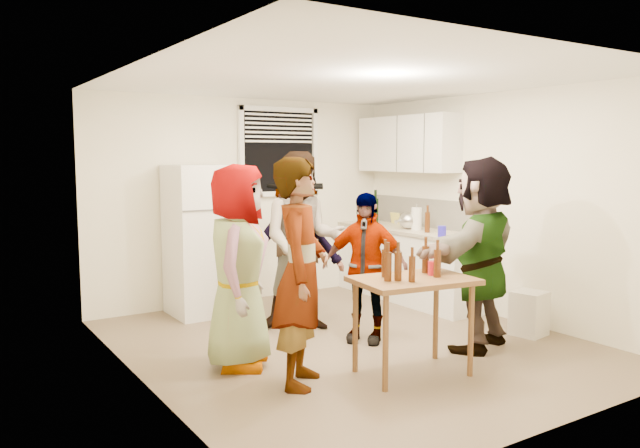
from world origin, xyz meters
TOP-DOWN VIEW (x-y plane):
  - room at (0.00, 0.00)m, footprint 4.00×4.50m
  - window at (0.45, 2.21)m, footprint 1.12×0.10m
  - refrigerator at (-0.75, 1.88)m, footprint 0.70×0.70m
  - counter_lower at (1.70, 1.15)m, footprint 0.60×2.20m
  - countertop at (1.70, 1.15)m, footprint 0.64×2.22m
  - backsplash at (1.99, 1.15)m, footprint 0.03×2.20m
  - upper_cabinets at (1.83, 1.35)m, footprint 0.34×1.60m
  - kettle at (1.65, 1.09)m, footprint 0.31×0.27m
  - paper_towel at (1.68, 0.99)m, footprint 0.13×0.13m
  - wine_bottle at (1.75, 1.89)m, footprint 0.08×0.08m
  - beer_bottle_counter at (1.60, 0.70)m, footprint 0.06×0.06m
  - blue_cup at (1.45, 0.31)m, footprint 0.09×0.09m
  - picture_frame at (1.92, 1.67)m, footprint 0.02×0.17m
  - trash_bin at (1.67, -0.73)m, footprint 0.35×0.35m
  - serving_table at (-0.06, -0.94)m, footprint 1.04×0.77m
  - beer_bottle_table at (-0.18, -1.05)m, footprint 0.05×0.05m
  - red_cup at (0.15, -0.94)m, footprint 0.09×0.09m
  - guest_grey at (-1.18, 0.02)m, footprint 1.90×1.71m
  - guest_stripe at (-0.96, -0.64)m, footprint 1.79×1.66m
  - guest_back_left at (-0.12, 0.70)m, footprint 1.69×2.05m
  - guest_back_right at (-0.08, 0.92)m, footprint 1.37×1.86m
  - guest_black at (0.16, 0.02)m, footprint 1.67×1.57m
  - guest_orange at (0.94, -0.74)m, footprint 2.17×2.25m

SIDE VIEW (x-z plane):
  - room at x=0.00m, z-range -1.25..1.25m
  - serving_table at x=-0.06m, z-range -0.40..0.40m
  - guest_grey at x=-1.18m, z-range -0.28..0.28m
  - guest_stripe at x=-0.96m, z-range -0.21..0.21m
  - guest_back_left at x=-0.12m, z-range -0.35..0.35m
  - guest_back_right at x=-0.08m, z-range -0.32..0.32m
  - guest_black at x=0.16m, z-range -0.18..0.18m
  - guest_orange at x=0.94m, z-range -0.27..0.27m
  - trash_bin at x=1.67m, z-range 0.03..0.47m
  - counter_lower at x=1.70m, z-range 0.00..0.86m
  - beer_bottle_table at x=-0.18m, z-range 0.71..0.91m
  - red_cup at x=0.15m, z-range 0.75..0.87m
  - refrigerator at x=-0.75m, z-range 0.00..1.70m
  - countertop at x=1.70m, z-range 0.86..0.90m
  - paper_towel at x=1.68m, z-range 0.76..1.04m
  - beer_bottle_counter at x=1.60m, z-range 0.78..1.02m
  - kettle at x=1.65m, z-range 0.79..1.01m
  - wine_bottle at x=1.75m, z-range 0.74..1.06m
  - blue_cup at x=1.45m, z-range 0.84..0.96m
  - picture_frame at x=1.92m, z-range 0.90..1.04m
  - backsplash at x=1.99m, z-range 0.90..1.26m
  - window at x=0.45m, z-range 1.32..2.38m
  - upper_cabinets at x=1.83m, z-range 1.60..2.30m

